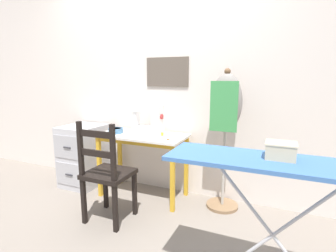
{
  "coord_description": "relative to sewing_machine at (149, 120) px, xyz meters",
  "views": [
    {
      "loc": [
        1.36,
        -2.18,
        1.32
      ],
      "look_at": [
        0.31,
        0.22,
        0.83
      ],
      "focal_mm": 28.0,
      "sensor_mm": 36.0,
      "label": 1
    }
  ],
  "objects": [
    {
      "name": "sewing_table",
      "position": [
        -0.04,
        -0.1,
        -0.25
      ],
      "size": [
        0.95,
        0.48,
        0.71
      ],
      "color": "silver",
      "rests_on": "ground_plane"
    },
    {
      "name": "storage_box",
      "position": [
        1.33,
        -0.98,
        0.07
      ],
      "size": [
        0.16,
        0.14,
        0.09
      ],
      "color": "beige",
      "rests_on": "ironing_board"
    },
    {
      "name": "scissors",
      "position": [
        0.34,
        -0.19,
        -0.14
      ],
      "size": [
        0.14,
        0.09,
        0.01
      ],
      "color": "silver",
      "rests_on": "sewing_table"
    },
    {
      "name": "filing_cabinet",
      "position": [
        -0.88,
        -0.09,
        -0.48
      ],
      "size": [
        0.43,
        0.51,
        0.74
      ],
      "color": "#B7B7BC",
      "rests_on": "ground_plane"
    },
    {
      "name": "sewing_machine",
      "position": [
        0.0,
        0.0,
        0.0
      ],
      "size": [
        0.34,
        0.15,
        0.33
      ],
      "color": "white",
      "rests_on": "sewing_table"
    },
    {
      "name": "thread_spool_near_machine",
      "position": [
        0.18,
        -0.07,
        -0.13
      ],
      "size": [
        0.03,
        0.03,
        0.04
      ],
      "color": "yellow",
      "rests_on": "sewing_table"
    },
    {
      "name": "ironing_board",
      "position": [
        1.32,
        -1.02,
        -0.03
      ],
      "size": [
        1.23,
        0.37,
        0.88
      ],
      "color": "#3D6BAD",
      "rests_on": "ground_plane"
    },
    {
      "name": "wall_back",
      "position": [
        -0.04,
        0.22,
        0.42
      ],
      "size": [
        10.0,
        0.07,
        2.55
      ],
      "color": "silver",
      "rests_on": "ground_plane"
    },
    {
      "name": "fabric_bowl",
      "position": [
        -0.35,
        -0.14,
        -0.12
      ],
      "size": [
        0.16,
        0.16,
        0.05
      ],
      "color": "teal",
      "rests_on": "sewing_table"
    },
    {
      "name": "wooden_chair",
      "position": [
        -0.09,
        -0.67,
        -0.4
      ],
      "size": [
        0.4,
        0.38,
        0.95
      ],
      "color": "black",
      "rests_on": "ground_plane"
    },
    {
      "name": "ground_plane",
      "position": [
        -0.04,
        -0.32,
        -0.85
      ],
      "size": [
        14.0,
        14.0,
        0.0
      ],
      "primitive_type": "plane",
      "color": "gray"
    },
    {
      "name": "dress_form",
      "position": [
        0.83,
        0.01,
        0.14
      ],
      "size": [
        0.32,
        0.32,
        1.4
      ],
      "color": "#846647",
      "rests_on": "ground_plane"
    }
  ]
}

